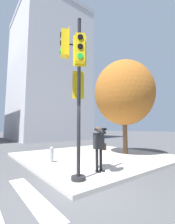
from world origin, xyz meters
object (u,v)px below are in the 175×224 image
traffic_signal_pole (76,76)px  street_tree (124,93)px  person_photographer (99,144)px  fire_hydrant (51,154)px

traffic_signal_pole → street_tree: street_tree is taller
traffic_signal_pole → person_photographer: 2.69m
street_tree → fire_hydrant: 6.03m
street_tree → fire_hydrant: size_ratio=8.30×
person_photographer → street_tree: (4.00, 1.90, 2.96)m
traffic_signal_pole → fire_hydrant: size_ratio=7.45×
person_photographer → traffic_signal_pole: bearing=-169.3°
traffic_signal_pole → fire_hydrant: traffic_signal_pole is taller
person_photographer → fire_hydrant: (-0.78, 2.57, -0.65)m
traffic_signal_pole → street_tree: size_ratio=0.90×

